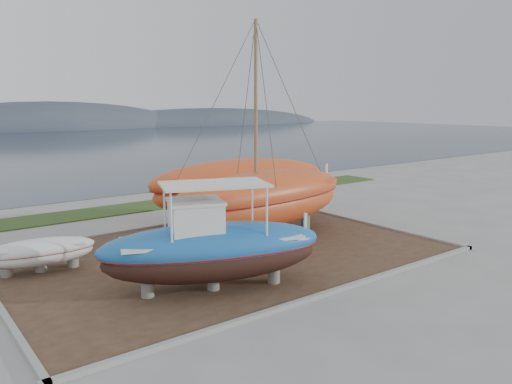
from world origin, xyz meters
TOP-DOWN VIEW (x-y plane):
  - ground at (0.00, 0.00)m, footprint 140.00×140.00m
  - dirt_patch at (0.00, 4.00)m, footprint 18.00×12.00m
  - curb_frame at (0.00, 4.00)m, footprint 18.60×12.60m
  - grass_strip at (0.00, 15.50)m, footprint 44.00×3.00m
  - blue_caique at (-2.79, 0.62)m, footprint 8.19×4.97m
  - white_dinghy at (-7.10, 6.29)m, footprint 4.33×2.14m
  - orange_sailboat at (2.52, 4.49)m, footprint 10.43×3.91m
  - orange_bare_hull at (3.74, 7.94)m, footprint 10.73×4.31m

SIDE VIEW (x-z plane):
  - ground at x=0.00m, z-range 0.00..0.00m
  - dirt_patch at x=0.00m, z-range 0.00..0.06m
  - grass_strip at x=0.00m, z-range 0.00..0.08m
  - curb_frame at x=0.00m, z-range 0.00..0.15m
  - white_dinghy at x=-7.10m, z-range 0.06..1.31m
  - orange_bare_hull at x=3.74m, z-range 0.06..3.48m
  - blue_caique at x=-2.79m, z-range 0.06..3.83m
  - orange_sailboat at x=2.52m, z-range 0.06..10.11m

